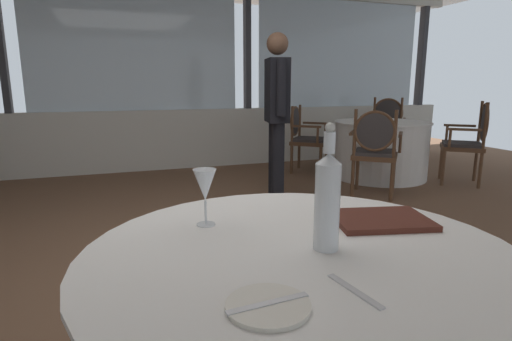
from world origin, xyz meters
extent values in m
plane|color=brown|center=(0.00, 0.00, 0.00)|extent=(13.15, 13.15, 0.00)
cube|color=beige|center=(0.00, 3.53, 0.42)|extent=(10.12, 0.12, 0.85)
cube|color=silver|center=(0.00, 3.55, 1.67)|extent=(2.79, 0.02, 1.64)
cube|color=#333338|center=(-1.59, 3.53, 1.67)|extent=(0.08, 0.14, 1.64)
cube|color=silver|center=(3.17, 3.55, 1.67)|extent=(2.79, 0.02, 1.64)
cube|color=#333338|center=(1.59, 3.53, 1.67)|extent=(0.08, 0.14, 1.64)
cube|color=#333338|center=(4.76, 3.53, 1.67)|extent=(0.08, 0.14, 1.64)
cylinder|color=white|center=(0.12, -1.41, 0.73)|extent=(1.28, 1.28, 0.02)
cylinder|color=silver|center=(-0.08, -1.67, 0.74)|extent=(0.19, 0.19, 0.01)
cube|color=silver|center=(-0.08, -1.67, 0.75)|extent=(0.19, 0.04, 0.00)
cube|color=silver|center=(0.13, -1.67, 0.74)|extent=(0.04, 0.18, 0.00)
cylinder|color=white|center=(0.19, -1.43, 0.86)|extent=(0.07, 0.07, 0.25)
cone|color=white|center=(0.19, -1.43, 1.00)|extent=(0.07, 0.07, 0.03)
cylinder|color=white|center=(0.19, -1.43, 1.05)|extent=(0.03, 0.03, 0.06)
sphere|color=silver|center=(0.19, -1.43, 1.09)|extent=(0.03, 0.03, 0.03)
cylinder|color=white|center=(-0.09, -1.11, 0.74)|extent=(0.06, 0.06, 0.00)
cylinder|color=white|center=(-0.09, -1.11, 0.78)|extent=(0.01, 0.01, 0.08)
cone|color=white|center=(-0.09, -1.11, 0.88)|extent=(0.08, 0.08, 0.11)
cube|color=#512319|center=(0.49, -1.29, 0.75)|extent=(0.37, 0.30, 0.02)
cylinder|color=white|center=(2.93, 2.02, 0.73)|extent=(1.22, 1.22, 0.02)
cylinder|color=white|center=(2.93, 2.02, 0.36)|extent=(1.18, 1.18, 0.72)
cube|color=brown|center=(2.20, 2.63, 0.42)|extent=(0.65, 0.65, 0.05)
cube|color=#383333|center=(2.20, 2.63, 0.46)|extent=(0.60, 0.60, 0.04)
cylinder|color=brown|center=(2.48, 2.66, 0.20)|extent=(0.04, 0.04, 0.39)
cylinder|color=brown|center=(2.22, 2.35, 0.20)|extent=(0.04, 0.04, 0.39)
cylinder|color=brown|center=(2.17, 2.92, 0.20)|extent=(0.04, 0.04, 0.39)
cylinder|color=brown|center=(1.92, 2.61, 0.20)|extent=(0.04, 0.04, 0.39)
cylinder|color=brown|center=(2.17, 2.92, 0.68)|extent=(0.04, 0.04, 0.48)
cylinder|color=brown|center=(1.92, 2.61, 0.68)|extent=(0.04, 0.04, 0.48)
ellipsoid|color=#383333|center=(2.03, 2.77, 0.71)|extent=(0.29, 0.33, 0.40)
torus|color=brown|center=(2.03, 2.77, 0.71)|extent=(0.29, 0.34, 0.41)
cube|color=brown|center=(2.38, 2.81, 0.66)|extent=(0.30, 0.26, 0.03)
cylinder|color=brown|center=(2.48, 2.72, 0.55)|extent=(0.03, 0.03, 0.22)
cube|color=brown|center=(2.05, 2.43, 0.66)|extent=(0.30, 0.26, 0.03)
cylinder|color=brown|center=(2.16, 2.34, 0.55)|extent=(0.03, 0.03, 0.22)
cube|color=brown|center=(2.32, 1.30, 0.44)|extent=(0.65, 0.65, 0.05)
cube|color=#383333|center=(2.32, 1.30, 0.48)|extent=(0.60, 0.60, 0.04)
cylinder|color=brown|center=(2.29, 1.58, 0.21)|extent=(0.04, 0.04, 0.41)
cylinder|color=brown|center=(2.60, 1.32, 0.21)|extent=(0.04, 0.04, 0.41)
cylinder|color=brown|center=(2.03, 1.27, 0.21)|extent=(0.04, 0.04, 0.41)
cylinder|color=brown|center=(2.34, 1.02, 0.21)|extent=(0.04, 0.04, 0.41)
cylinder|color=brown|center=(2.03, 1.27, 0.71)|extent=(0.04, 0.04, 0.49)
cylinder|color=brown|center=(2.34, 1.02, 0.71)|extent=(0.04, 0.04, 0.49)
ellipsoid|color=#383333|center=(2.18, 1.13, 0.73)|extent=(0.33, 0.29, 0.41)
torus|color=brown|center=(2.18, 1.13, 0.73)|extent=(0.35, 0.30, 0.42)
cube|color=brown|center=(2.14, 1.47, 0.68)|extent=(0.26, 0.30, 0.03)
cylinder|color=brown|center=(2.23, 1.58, 0.57)|extent=(0.03, 0.03, 0.22)
cube|color=brown|center=(2.52, 1.15, 0.68)|extent=(0.26, 0.30, 0.03)
cylinder|color=brown|center=(2.61, 1.26, 0.57)|extent=(0.03, 0.03, 0.22)
cube|color=brown|center=(3.65, 1.41, 0.45)|extent=(0.65, 0.65, 0.05)
cube|color=#383333|center=(3.65, 1.41, 0.49)|extent=(0.60, 0.60, 0.04)
cylinder|color=brown|center=(3.37, 1.39, 0.21)|extent=(0.04, 0.04, 0.42)
cylinder|color=brown|center=(3.63, 1.70, 0.21)|extent=(0.04, 0.04, 0.42)
cylinder|color=brown|center=(3.68, 1.13, 0.21)|extent=(0.04, 0.04, 0.42)
cylinder|color=brown|center=(3.93, 1.44, 0.21)|extent=(0.04, 0.04, 0.42)
cylinder|color=brown|center=(3.68, 1.13, 0.74)|extent=(0.04, 0.04, 0.53)
cylinder|color=brown|center=(3.93, 1.44, 0.74)|extent=(0.04, 0.04, 0.53)
ellipsoid|color=#383333|center=(3.82, 1.28, 0.77)|extent=(0.29, 0.33, 0.45)
torus|color=brown|center=(3.82, 1.28, 0.77)|extent=(0.32, 0.37, 0.46)
cube|color=brown|center=(3.48, 1.24, 0.69)|extent=(0.30, 0.26, 0.03)
cylinder|color=brown|center=(3.37, 1.33, 0.58)|extent=(0.03, 0.03, 0.22)
cube|color=brown|center=(3.80, 1.62, 0.69)|extent=(0.30, 0.26, 0.03)
cylinder|color=brown|center=(3.69, 1.71, 0.58)|extent=(0.03, 0.03, 0.22)
cube|color=brown|center=(3.54, 2.75, 0.45)|extent=(0.65, 0.65, 0.05)
cube|color=#383333|center=(3.54, 2.75, 0.49)|extent=(0.60, 0.60, 0.04)
cylinder|color=brown|center=(3.56, 2.47, 0.21)|extent=(0.04, 0.04, 0.43)
cylinder|color=brown|center=(3.25, 2.73, 0.21)|extent=(0.04, 0.04, 0.43)
cylinder|color=brown|center=(3.82, 2.78, 0.21)|extent=(0.04, 0.04, 0.43)
cylinder|color=brown|center=(3.51, 3.03, 0.21)|extent=(0.04, 0.04, 0.43)
cylinder|color=brown|center=(3.82, 2.78, 0.74)|extent=(0.04, 0.04, 0.53)
cylinder|color=brown|center=(3.51, 3.03, 0.74)|extent=(0.04, 0.04, 0.53)
ellipsoid|color=#383333|center=(3.67, 2.92, 0.77)|extent=(0.33, 0.29, 0.45)
torus|color=brown|center=(3.67, 2.92, 0.77)|extent=(0.37, 0.32, 0.46)
cube|color=brown|center=(3.71, 2.58, 0.70)|extent=(0.26, 0.30, 0.03)
cylinder|color=brown|center=(3.62, 2.47, 0.59)|extent=(0.03, 0.03, 0.22)
cube|color=brown|center=(3.33, 2.90, 0.70)|extent=(0.26, 0.30, 0.03)
cylinder|color=brown|center=(3.24, 2.79, 0.59)|extent=(0.03, 0.03, 0.22)
cylinder|color=black|center=(1.22, 1.52, 0.42)|extent=(0.13, 0.13, 0.83)
cylinder|color=black|center=(1.19, 1.34, 0.42)|extent=(0.13, 0.13, 0.83)
cube|color=black|center=(1.21, 1.43, 1.15)|extent=(0.27, 0.39, 0.62)
sphere|color=brown|center=(1.21, 1.43, 1.60)|extent=(0.22, 0.22, 0.22)
cylinder|color=black|center=(1.25, 1.64, 1.18)|extent=(0.09, 0.09, 0.53)
cylinder|color=black|center=(1.16, 1.21, 1.18)|extent=(0.09, 0.09, 0.53)
camera|label=1|loc=(-0.37, -2.42, 1.21)|focal=28.71mm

